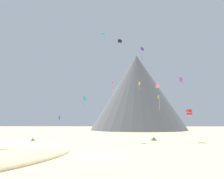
# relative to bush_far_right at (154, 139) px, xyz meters

# --- Properties ---
(ground_plane) EXTENTS (400.00, 400.00, 0.00)m
(ground_plane) POSITION_rel_bush_far_right_xyz_m (-10.49, -21.88, -0.43)
(ground_plane) COLOR #C6B284
(dune_foreground_left) EXTENTS (14.03, 21.46, 2.11)m
(dune_foreground_left) POSITION_rel_bush_far_right_xyz_m (-20.55, -24.73, -0.43)
(dune_foreground_left) COLOR #C6B284
(dune_foreground_left) RESTS_ON ground_plane
(dune_foreground_right) EXTENTS (18.80, 13.79, 2.10)m
(dune_foreground_right) POSITION_rel_bush_far_right_xyz_m (-26.70, -14.71, -0.43)
(dune_foreground_right) COLOR beige
(dune_foreground_right) RESTS_ON ground_plane
(bush_far_right) EXTENTS (2.19, 2.19, 0.87)m
(bush_far_right) POSITION_rel_bush_far_right_xyz_m (0.00, 0.00, 0.00)
(bush_far_right) COLOR #386633
(bush_far_right) RESTS_ON ground_plane
(bush_low_patch) EXTENTS (2.37, 2.37, 1.05)m
(bush_low_patch) POSITION_rel_bush_far_right_xyz_m (-26.86, -6.06, 0.09)
(bush_low_patch) COLOR #668C4C
(bush_low_patch) RESTS_ON ground_plane
(rock_massif) EXTENTS (78.06, 78.06, 46.26)m
(rock_massif) POSITION_rel_bush_far_right_xyz_m (1.14, 69.93, 19.57)
(rock_massif) COLOR slate
(rock_massif) RESTS_ON ground_plane
(kite_gold_low) EXTENTS (0.46, 0.93, 3.99)m
(kite_gold_low) POSITION_rel_bush_far_right_xyz_m (2.31, 3.49, 9.96)
(kite_gold_low) COLOR gold
(kite_violet_mid) EXTENTS (0.94, 1.79, 4.26)m
(kite_violet_mid) POSITION_rel_bush_far_right_xyz_m (11.42, 11.85, 17.17)
(kite_violet_mid) COLOR purple
(kite_rainbow_mid) EXTENTS (0.82, 0.82, 3.90)m
(kite_rainbow_mid) POSITION_rel_bush_far_right_xyz_m (-10.83, 28.84, 19.66)
(kite_rainbow_mid) COLOR #E5668C
(kite_teal_mid) EXTENTS (2.34, 2.62, 6.02)m
(kite_teal_mid) POSITION_rel_bush_far_right_xyz_m (-23.52, 35.89, 14.10)
(kite_teal_mid) COLOR teal
(kite_pink_mid) EXTENTS (1.56, 1.29, 1.49)m
(kite_pink_mid) POSITION_rel_bush_far_right_xyz_m (5.37, 18.86, 16.51)
(kite_pink_mid) COLOR pink
(kite_red_low) EXTENTS (1.47, 1.49, 1.38)m
(kite_red_low) POSITION_rel_bush_far_right_xyz_m (8.22, -1.76, 6.19)
(kite_red_low) COLOR red
(kite_black_high) EXTENTS (1.34, 1.32, 1.16)m
(kite_black_high) POSITION_rel_bush_far_right_xyz_m (-7.88, 8.62, 28.93)
(kite_black_high) COLOR black
(kite_cyan_high) EXTENTS (0.95, 0.91, 5.22)m
(kite_cyan_high) POSITION_rel_bush_far_right_xyz_m (-14.02, 20.99, 37.15)
(kite_cyan_high) COLOR #33BCDB
(kite_indigo_high) EXTENTS (1.70, 1.52, 5.28)m
(kite_indigo_high) POSITION_rel_bush_far_right_xyz_m (-0.20, 15.19, 28.72)
(kite_indigo_high) COLOR #5138B2
(kite_blue_low) EXTENTS (0.68, 0.38, 1.39)m
(kite_blue_low) POSITION_rel_bush_far_right_xyz_m (-31.50, 26.98, 5.66)
(kite_blue_low) COLOR blue
(kite_yellow_mid) EXTENTS (0.83, 1.16, 3.08)m
(kite_yellow_mid) POSITION_rel_bush_far_right_xyz_m (0.13, 28.71, 19.37)
(kite_yellow_mid) COLOR yellow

